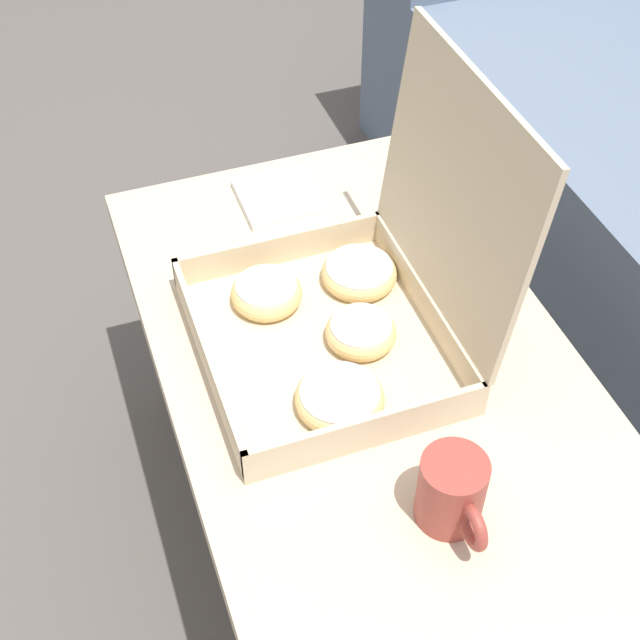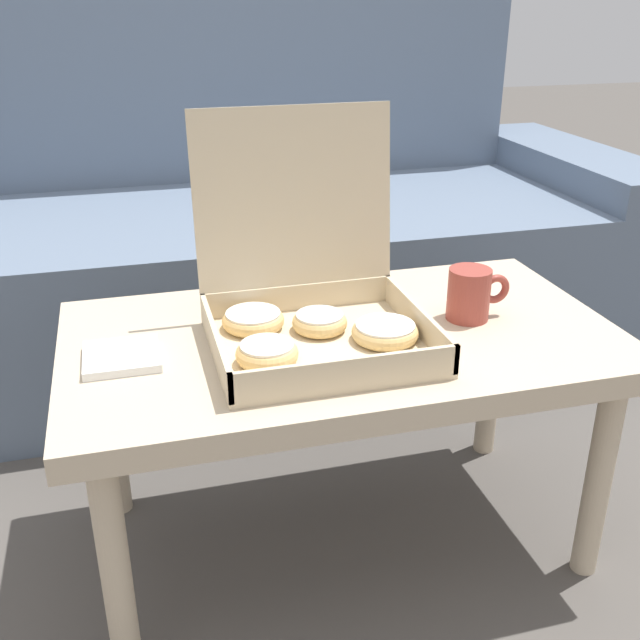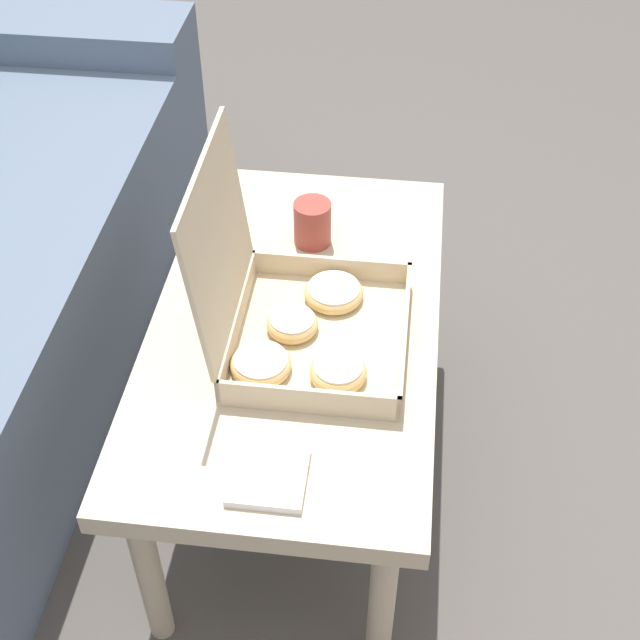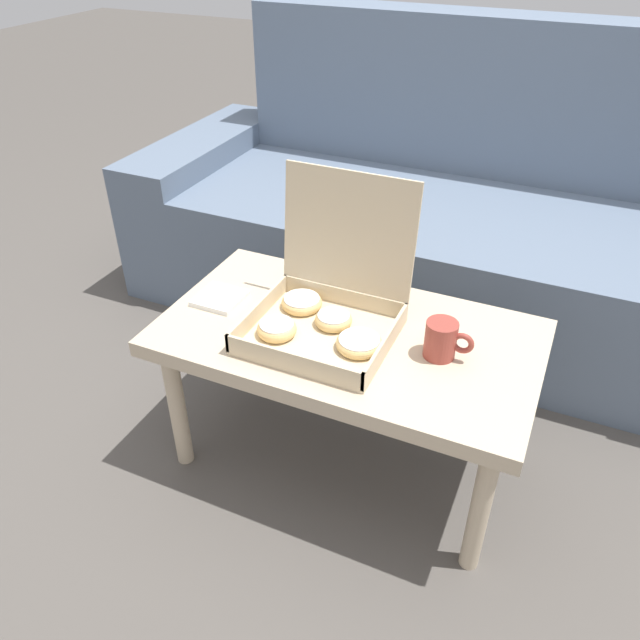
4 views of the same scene
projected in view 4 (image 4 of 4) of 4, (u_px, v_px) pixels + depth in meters
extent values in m
plane|color=#514C47|center=(354.00, 438.00, 1.79)|extent=(12.00, 12.00, 0.00)
cube|color=slate|center=(428.00, 266.00, 2.18)|extent=(1.68, 0.67, 0.42)
cube|color=slate|center=(467.00, 152.00, 2.35)|extent=(1.68, 0.20, 0.96)
cube|color=slate|center=(209.00, 198.00, 2.56)|extent=(0.24, 0.87, 0.51)
cube|color=#C6B293|center=(348.00, 338.00, 1.51)|extent=(0.91, 0.51, 0.04)
cylinder|color=#C6B293|center=(177.00, 407.00, 1.62)|extent=(0.04, 0.04, 0.38)
cylinder|color=#C6B293|center=(480.00, 509.00, 1.35)|extent=(0.04, 0.04, 0.38)
cylinder|color=#C6B293|center=(251.00, 328.00, 1.91)|extent=(0.04, 0.04, 0.38)
cylinder|color=#C6B293|center=(512.00, 399.00, 1.64)|extent=(0.04, 0.04, 0.38)
cube|color=beige|center=(320.00, 336.00, 1.47)|extent=(0.33, 0.30, 0.01)
cube|color=beige|center=(293.00, 362.00, 1.35)|extent=(0.33, 0.01, 0.05)
cube|color=beige|center=(344.00, 296.00, 1.57)|extent=(0.33, 0.01, 0.05)
cube|color=beige|center=(259.00, 311.00, 1.51)|extent=(0.01, 0.30, 0.05)
cube|color=beige|center=(386.00, 344.00, 1.40)|extent=(0.01, 0.30, 0.05)
cube|color=beige|center=(348.00, 232.00, 1.48)|extent=(0.33, 0.04, 0.30)
torus|color=#E5BC75|center=(359.00, 344.00, 1.42)|extent=(0.11, 0.11, 0.03)
cylinder|color=white|center=(359.00, 341.00, 1.41)|extent=(0.09, 0.09, 0.01)
torus|color=#E5BC75|center=(302.00, 303.00, 1.56)|extent=(0.10, 0.10, 0.03)
cylinder|color=white|center=(302.00, 300.00, 1.55)|extent=(0.09, 0.09, 0.01)
torus|color=#E5BC75|center=(277.00, 329.00, 1.46)|extent=(0.09, 0.09, 0.03)
cylinder|color=white|center=(277.00, 326.00, 1.46)|extent=(0.08, 0.08, 0.01)
torus|color=#E5BC75|center=(333.00, 320.00, 1.50)|extent=(0.09, 0.09, 0.03)
cylinder|color=white|center=(333.00, 317.00, 1.49)|extent=(0.08, 0.08, 0.01)
cylinder|color=#993D33|center=(441.00, 339.00, 1.39)|extent=(0.07, 0.07, 0.09)
torus|color=#993D33|center=(462.00, 343.00, 1.37)|extent=(0.05, 0.01, 0.05)
cube|color=white|center=(220.00, 298.00, 1.60)|extent=(0.11, 0.11, 0.01)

